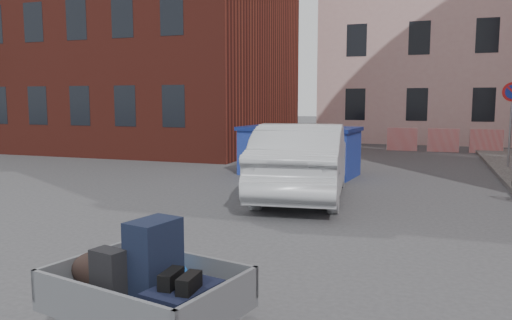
% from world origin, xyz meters
% --- Properties ---
extents(ground, '(120.00, 120.00, 0.00)m').
position_xyz_m(ground, '(0.00, 0.00, 0.00)').
color(ground, '#38383A').
rests_on(ground, ground).
extents(building_pink, '(16.00, 8.00, 14.00)m').
position_xyz_m(building_pink, '(6.00, 22.00, 7.00)').
color(building_pink, '#C99D9A').
rests_on(building_pink, ground).
extents(far_building, '(6.00, 6.00, 8.00)m').
position_xyz_m(far_building, '(-20.00, 22.00, 4.00)').
color(far_building, maroon).
rests_on(far_building, ground).
extents(no_parking_sign, '(0.60, 0.09, 2.65)m').
position_xyz_m(no_parking_sign, '(6.00, 9.48, 2.01)').
color(no_parking_sign, gray).
rests_on(no_parking_sign, sidewalk).
extents(barriers, '(4.70, 0.18, 1.00)m').
position_xyz_m(barriers, '(4.20, 15.00, 0.50)').
color(barriers, red).
rests_on(barriers, ground).
extents(trailer, '(1.80, 1.94, 1.20)m').
position_xyz_m(trailer, '(1.31, -4.22, 0.61)').
color(trailer, black).
rests_on(trailer, ground).
extents(dumpster, '(3.59, 2.12, 1.43)m').
position_xyz_m(dumpster, '(-0.03, 6.50, 0.72)').
color(dumpster, '#1F3495').
rests_on(dumpster, ground).
extents(silver_car, '(2.44, 5.32, 1.69)m').
position_xyz_m(silver_car, '(0.89, 3.23, 0.85)').
color(silver_car, '#B4B7BC').
rests_on(silver_car, ground).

